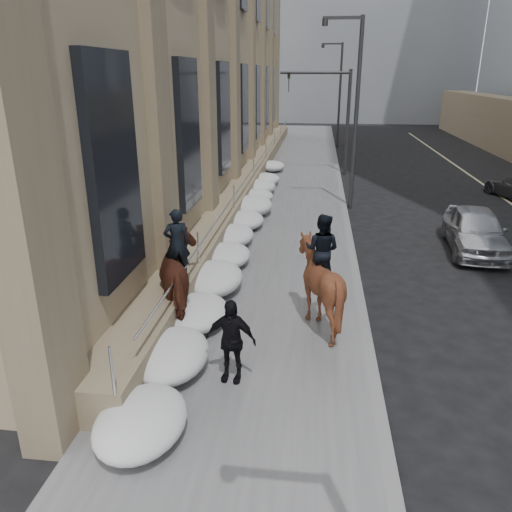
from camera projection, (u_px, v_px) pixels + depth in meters
The scene contains 14 objects.
ground at pixel (243, 379), 10.08m from camera, with size 140.00×140.00×0.00m, color black.
sidewalk at pixel (280, 230), 19.37m from camera, with size 5.00×80.00×0.12m, color #565659.
curb at pixel (348, 233), 19.07m from camera, with size 0.24×80.00×0.12m, color slate.
limestone_building at pixel (198, 10), 26.18m from camera, with size 6.10×44.00×18.00m.
bg_building_mid at pixel (346, 1), 60.63m from camera, with size 30.00×12.00×28.00m, color slate.
bg_building_far at pixel (273, 42), 74.33m from camera, with size 24.00×12.00×20.00m, color gray.
streetlight_mid at pixel (353, 103), 21.22m from camera, with size 1.71×0.24×8.00m.
streetlight_far at pixel (338, 89), 39.84m from camera, with size 1.71×0.24×8.00m.
traffic_signal at pixel (333, 106), 28.94m from camera, with size 4.10×0.22×6.00m.
snow_bank at pixel (236, 234), 17.63m from camera, with size 1.70×18.10×0.76m.
mounted_horse_left at pixel (183, 275), 12.11m from camera, with size 1.99×2.67×2.69m.
mounted_horse_right at pixel (319, 280), 11.66m from camera, with size 2.20×2.33×2.70m.
pedestrian at pixel (231, 340), 9.61m from camera, with size 1.01×0.42×1.72m, color black.
car_silver at pixel (475, 230), 17.10m from camera, with size 1.77×4.41×1.50m, color #B7B9C0.
Camera 1 is at (1.31, -8.49, 5.84)m, focal length 35.00 mm.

